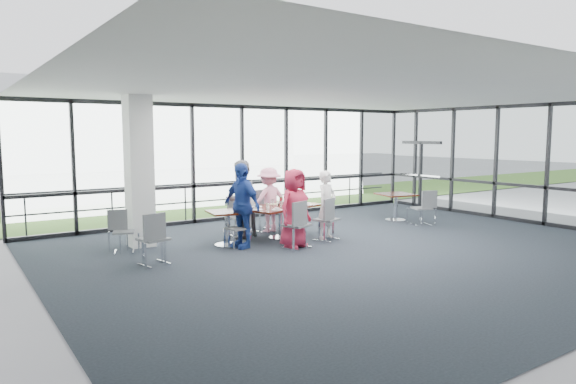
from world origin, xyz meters
TOP-DOWN VIEW (x-y plane):
  - floor at (0.00, 0.00)m, footprint 12.00×10.00m
  - ceiling at (0.00, 0.00)m, footprint 12.00×10.00m
  - wall_left at (-6.00, 0.00)m, footprint 0.10×10.00m
  - curtain_wall_back at (0.00, 5.00)m, footprint 12.00×0.10m
  - curtain_wall_right at (6.00, 0.00)m, footprint 0.10×10.00m
  - exit_door at (6.00, 3.75)m, footprint 0.12×1.60m
  - structural_column at (-3.60, 3.00)m, footprint 0.50×0.50m
  - apron at (0.00, 10.00)m, footprint 80.00×70.00m
  - grass_strip at (0.00, 8.00)m, footprint 80.00×5.00m
  - hangar_main at (4.00, 32.00)m, footprint 24.00×10.00m
  - guard_rail at (0.00, 5.60)m, footprint 12.00×0.06m
  - main_table at (-0.67, 1.99)m, footprint 2.09×1.51m
  - side_table_left at (-2.06, 1.97)m, footprint 0.90×0.90m
  - side_table_right at (3.32, 2.25)m, footprint 1.07×1.07m
  - diner_near_left at (-0.96, 1.04)m, footprint 0.92×0.70m
  - diner_near_right at (0.16, 1.35)m, footprint 0.67×0.57m
  - diner_far_left at (-1.41, 2.57)m, footprint 1.00×0.81m
  - diner_far_right at (-0.45, 2.86)m, footprint 1.05×0.58m
  - diner_end at (-1.89, 1.65)m, footprint 0.77×1.14m
  - chair_main_nl at (-0.98, 0.93)m, footprint 0.60×0.60m
  - chair_main_nr at (0.04, 1.21)m, footprint 0.61×0.61m
  - chair_main_fl at (-1.33, 2.83)m, footprint 0.44×0.44m
  - chair_main_fr at (-0.55, 2.99)m, footprint 0.52×0.52m
  - chair_main_end at (-1.98, 1.68)m, footprint 0.45×0.45m
  - chair_spare_la at (-3.94, 1.26)m, footprint 0.56×0.56m
  - chair_spare_lb at (-4.09, 2.58)m, footprint 0.52×0.52m
  - chair_spare_r at (3.32, 1.33)m, footprint 0.58×0.58m
  - plate_nl at (-1.10, 1.48)m, footprint 0.24×0.24m
  - plate_nr at (-0.07, 1.79)m, footprint 0.26×0.26m
  - plate_fl at (-1.23, 2.17)m, footprint 0.28×0.28m
  - plate_fr at (-0.27, 2.48)m, footprint 0.26×0.26m
  - plate_end at (-1.44, 1.76)m, footprint 0.25×0.25m
  - tumbler_a at (-0.81, 1.75)m, footprint 0.07×0.07m
  - tumbler_b at (-0.38, 1.89)m, footprint 0.07×0.07m
  - tumbler_c at (-0.75, 2.24)m, footprint 0.07×0.07m
  - tumbler_d at (-1.22, 1.68)m, footprint 0.07×0.07m
  - menu_a at (-0.65, 1.59)m, footprint 0.37×0.35m
  - menu_b at (0.15, 1.92)m, footprint 0.32×0.23m
  - menu_c at (-0.63, 2.36)m, footprint 0.33×0.28m
  - condiment_caddy at (-0.61, 2.12)m, footprint 0.10×0.07m
  - ketchup_bottle at (-0.66, 2.02)m, footprint 0.06×0.06m
  - green_bottle at (-0.61, 2.07)m, footprint 0.05×0.05m

SIDE VIEW (x-z plane):
  - apron at x=0.00m, z-range -0.03..-0.01m
  - floor at x=0.00m, z-range -0.02..0.00m
  - grass_strip at x=0.00m, z-range 0.01..0.01m
  - chair_main_end at x=-1.98m, z-range 0.00..0.82m
  - chair_spare_lb at x=-4.09m, z-range 0.00..0.84m
  - chair_main_fl at x=-1.33m, z-range 0.00..0.86m
  - chair_spare_r at x=3.32m, z-range 0.00..0.91m
  - chair_main_nr at x=0.04m, z-range 0.00..0.95m
  - chair_spare_la at x=-3.94m, z-range 0.00..0.96m
  - chair_main_fr at x=-0.55m, z-range 0.00..0.98m
  - chair_main_nl at x=-0.98m, z-range 0.00..0.99m
  - guard_rail at x=0.00m, z-range 0.47..0.53m
  - side_table_left at x=-2.06m, z-range 0.24..0.99m
  - main_table at x=-0.67m, z-range 0.25..1.00m
  - side_table_right at x=3.32m, z-range 0.27..1.02m
  - menu_a at x=-0.65m, z-range 0.75..0.75m
  - menu_b at x=0.15m, z-range 0.75..0.75m
  - menu_c at x=-0.63m, z-range 0.75..0.75m
  - plate_nl at x=-1.10m, z-range 0.75..0.76m
  - plate_nr at x=-0.07m, z-range 0.75..0.76m
  - plate_fl at x=-1.23m, z-range 0.75..0.76m
  - plate_fr at x=-0.27m, z-range 0.75..0.76m
  - plate_end at x=-1.44m, z-range 0.75..0.76m
  - condiment_caddy at x=-0.61m, z-range 0.75..0.79m
  - diner_near_right at x=0.16m, z-range 0.00..1.56m
  - diner_far_right at x=-0.45m, z-range 0.00..1.58m
  - tumbler_b at x=-0.38m, z-range 0.75..0.88m
  - tumbler_c at x=-0.75m, z-range 0.75..0.88m
  - tumbler_d at x=-1.22m, z-range 0.75..0.90m
  - tumbler_a at x=-0.81m, z-range 0.75..0.90m
  - diner_near_left at x=-0.96m, z-range 0.00..1.67m
  - ketchup_bottle at x=-0.66m, z-range 0.75..0.93m
  - green_bottle at x=-0.61m, z-range 0.75..0.95m
  - diner_end at x=-1.89m, z-range 0.00..1.79m
  - diner_far_left at x=-1.41m, z-range 0.00..1.79m
  - exit_door at x=6.00m, z-range 0.00..2.10m
  - wall_left at x=-6.00m, z-range 0.00..3.20m
  - curtain_wall_back at x=0.00m, z-range 0.00..3.20m
  - curtain_wall_right at x=6.00m, z-range 0.00..3.20m
  - structural_column at x=-3.60m, z-range 0.00..3.20m
  - hangar_main at x=4.00m, z-range 0.00..6.00m
  - ceiling at x=0.00m, z-range 3.18..3.22m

